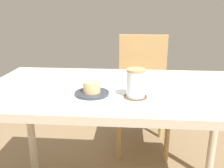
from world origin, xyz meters
TOP-DOWN VIEW (x-y plane):
  - dining_table at (0.00, 0.00)m, footprint 1.31×0.71m
  - wooden_chair at (0.16, 0.73)m, footprint 0.42×0.42m
  - placemat at (-0.02, -0.15)m, footprint 0.42×0.29m
  - pastry_plate at (-0.10, -0.13)m, footprint 0.15×0.15m
  - pastry at (-0.10, -0.13)m, footprint 0.08×0.08m
  - coffee_coaster at (0.09, -0.15)m, footprint 0.10×0.10m
  - coffee_mug at (0.09, -0.15)m, footprint 0.11×0.08m
  - teaspoon at (-0.07, -0.27)m, footprint 0.13×0.01m

SIDE VIEW (x-z plane):
  - wooden_chair at x=0.16m, z-range 0.05..0.94m
  - dining_table at x=0.00m, z-range 0.29..1.02m
  - placemat at x=-0.02m, z-range 0.73..0.74m
  - coffee_coaster at x=0.09m, z-range 0.74..0.74m
  - teaspoon at x=-0.07m, z-range 0.74..0.75m
  - pastry_plate at x=-0.10m, z-range 0.74..0.75m
  - pastry at x=-0.10m, z-range 0.75..0.80m
  - coffee_mug at x=0.09m, z-range 0.74..0.86m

